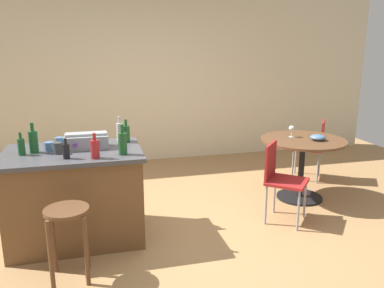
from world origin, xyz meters
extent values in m
plane|color=#A37A4C|center=(0.00, 0.00, 0.00)|extent=(8.80, 8.80, 0.00)
cube|color=beige|center=(0.00, 2.74, 1.35)|extent=(8.00, 0.10, 2.70)
cube|color=brown|center=(-1.07, 0.14, 0.43)|extent=(1.23, 0.81, 0.85)
cube|color=#424247|center=(-1.07, 0.14, 0.87)|extent=(1.29, 0.87, 0.04)
cylinder|color=brown|center=(-0.98, -0.45, 0.29)|extent=(0.04, 0.04, 0.59)
cylinder|color=brown|center=(-1.24, -0.45, 0.29)|extent=(0.04, 0.04, 0.59)
cylinder|color=brown|center=(-1.24, -0.71, 0.29)|extent=(0.04, 0.04, 0.59)
cylinder|color=brown|center=(-0.98, -0.71, 0.29)|extent=(0.04, 0.04, 0.59)
cylinder|color=brown|center=(-1.11, -0.58, 0.60)|extent=(0.35, 0.35, 0.03)
cylinder|color=black|center=(1.60, 0.52, 0.01)|extent=(0.56, 0.56, 0.02)
cylinder|color=black|center=(1.60, 0.52, 0.37)|extent=(0.07, 0.07, 0.73)
cylinder|color=brown|center=(1.60, 0.52, 0.75)|extent=(1.02, 1.02, 0.03)
cube|color=maroon|center=(1.10, -0.04, 0.45)|extent=(0.56, 0.56, 0.03)
cube|color=maroon|center=(0.96, 0.09, 0.65)|extent=(0.26, 0.29, 0.40)
cylinder|color=gray|center=(1.09, 0.20, 0.22)|extent=(0.02, 0.02, 0.44)
cylinder|color=gray|center=(0.86, -0.05, 0.22)|extent=(0.02, 0.02, 0.44)
cylinder|color=gray|center=(1.12, -0.28, 0.22)|extent=(0.02, 0.02, 0.44)
cylinder|color=gray|center=(1.34, -0.02, 0.22)|extent=(0.02, 0.02, 0.44)
cube|color=maroon|center=(2.07, 1.19, 0.45)|extent=(0.56, 0.56, 0.03)
cube|color=maroon|center=(2.22, 1.08, 0.65)|extent=(0.23, 0.31, 0.40)
cylinder|color=gray|center=(2.11, 0.95, 0.22)|extent=(0.02, 0.02, 0.44)
cylinder|color=gray|center=(2.30, 1.23, 0.22)|extent=(0.02, 0.02, 0.44)
cylinder|color=gray|center=(2.03, 1.42, 0.22)|extent=(0.02, 0.02, 0.44)
cylinder|color=gray|center=(1.83, 1.15, 0.22)|extent=(0.02, 0.02, 0.44)
cube|color=gray|center=(-0.93, 0.21, 0.96)|extent=(0.41, 0.22, 0.13)
cube|color=gray|center=(-0.93, 0.21, 1.03)|extent=(0.39, 0.13, 0.02)
cube|color=purple|center=(-1.04, 0.10, 0.96)|extent=(0.04, 0.01, 0.04)
cube|color=purple|center=(-0.83, 0.10, 0.96)|extent=(0.04, 0.01, 0.04)
cylinder|color=#194C23|center=(-1.41, 0.17, 1.00)|extent=(0.08, 0.08, 0.20)
cylinder|color=#194C23|center=(-1.41, 0.17, 1.14)|extent=(0.03, 0.03, 0.08)
cylinder|color=#B7B2AD|center=(-0.60, 0.44, 0.99)|extent=(0.07, 0.07, 0.19)
cylinder|color=#B7B2AD|center=(-0.60, 0.44, 1.12)|extent=(0.03, 0.03, 0.07)
cylinder|color=#194C23|center=(-1.51, 0.11, 0.97)|extent=(0.06, 0.06, 0.15)
cylinder|color=#194C23|center=(-1.51, 0.11, 1.08)|extent=(0.02, 0.02, 0.06)
cylinder|color=black|center=(-1.11, -0.11, 0.96)|extent=(0.06, 0.06, 0.13)
cylinder|color=black|center=(-1.11, -0.11, 1.05)|extent=(0.02, 0.02, 0.05)
cylinder|color=#194C23|center=(-0.61, -0.10, 0.99)|extent=(0.08, 0.08, 0.20)
cylinder|color=#194C23|center=(-0.61, -0.10, 1.13)|extent=(0.03, 0.03, 0.08)
cylinder|color=#194C23|center=(-0.54, 0.36, 0.98)|extent=(0.08, 0.08, 0.17)
cylinder|color=#194C23|center=(-0.54, 0.36, 1.10)|extent=(0.03, 0.03, 0.07)
cylinder|color=maroon|center=(-0.86, -0.17, 0.98)|extent=(0.08, 0.08, 0.16)
cylinder|color=maroon|center=(-0.86, -0.17, 1.09)|extent=(0.03, 0.03, 0.06)
cylinder|color=#4C7099|center=(-1.28, 0.21, 0.94)|extent=(0.09, 0.09, 0.08)
torus|color=#4C7099|center=(-1.22, 0.21, 0.94)|extent=(0.05, 0.01, 0.05)
cylinder|color=#4C7099|center=(-1.20, 0.38, 0.94)|extent=(0.09, 0.09, 0.09)
torus|color=#4C7099|center=(-1.14, 0.38, 0.94)|extent=(0.05, 0.01, 0.05)
cylinder|color=#383838|center=(-1.19, 0.07, 0.95)|extent=(0.08, 0.08, 0.11)
torus|color=#383838|center=(-1.14, 0.07, 0.95)|extent=(0.05, 0.01, 0.05)
cylinder|color=silver|center=(1.50, 0.66, 0.77)|extent=(0.06, 0.06, 0.00)
cylinder|color=silver|center=(1.50, 0.66, 0.81)|extent=(0.01, 0.01, 0.08)
ellipsoid|color=silver|center=(1.50, 0.66, 0.88)|extent=(0.07, 0.07, 0.06)
ellipsoid|color=#4C7099|center=(1.73, 0.42, 0.80)|extent=(0.18, 0.18, 0.07)
camera|label=1|loc=(-0.86, -3.59, 1.86)|focal=36.55mm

